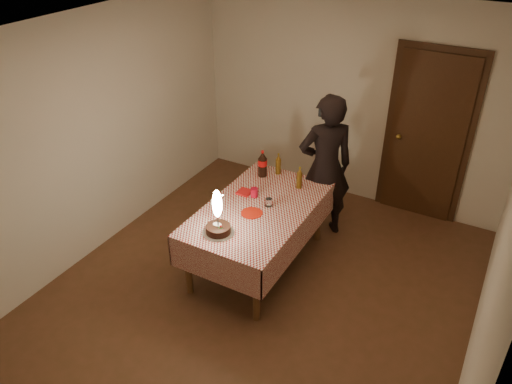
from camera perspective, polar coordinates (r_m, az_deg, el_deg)
ground at (r=5.28m, az=0.74°, el=-10.90°), size 4.00×4.50×0.01m
room_shell at (r=4.39m, az=1.75°, el=5.76°), size 4.04×4.54×2.62m
dining_table at (r=5.21m, az=0.27°, el=-2.69°), size 1.02×1.72×0.74m
birthday_cake at (r=4.72m, az=-4.37°, el=-3.29°), size 0.30×0.30×0.47m
red_plate at (r=5.06m, az=-0.49°, el=-2.41°), size 0.22×0.22×0.01m
red_cup at (r=5.31m, az=-0.21°, el=-0.05°), size 0.08×0.08×0.10m
clear_cup at (r=5.15m, az=1.46°, el=-1.21°), size 0.07×0.07×0.09m
napkin_stack at (r=5.39m, az=-1.31°, el=-0.01°), size 0.15×0.15×0.02m
cola_bottle at (r=5.65m, az=0.75°, el=3.23°), size 0.10×0.10×0.32m
amber_bottle_left at (r=5.72m, az=2.56°, el=3.19°), size 0.06×0.06×0.25m
amber_bottle_right at (r=5.46m, az=4.97°, el=1.59°), size 0.06×0.06×0.25m
photographer at (r=5.68m, az=7.90°, el=2.83°), size 0.75×0.72×1.73m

